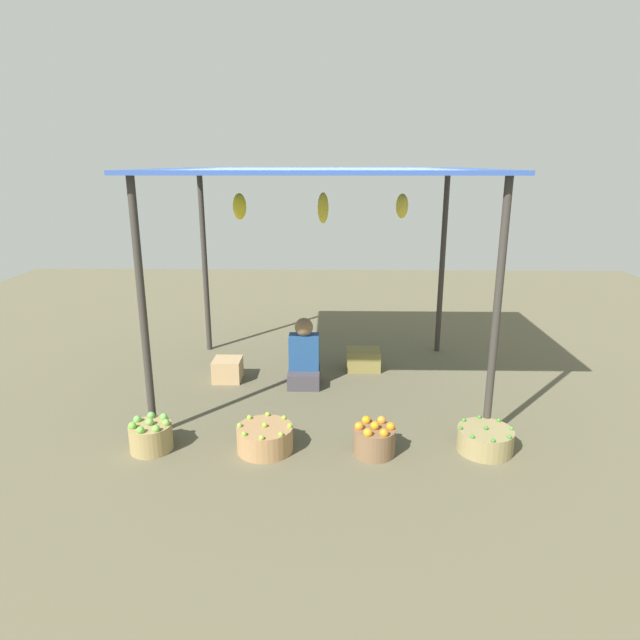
{
  "coord_description": "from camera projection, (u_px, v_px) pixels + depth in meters",
  "views": [
    {
      "loc": [
        0.11,
        -5.82,
        2.46
      ],
      "look_at": [
        0.0,
        -0.6,
        0.95
      ],
      "focal_mm": 30.58,
      "sensor_mm": 36.0,
      "label": 1
    }
  ],
  "objects": [
    {
      "name": "wooden_crate_near_vendor",
      "position": [
        363.0,
        359.0,
        6.72
      ],
      "size": [
        0.41,
        0.33,
        0.25
      ],
      "primitive_type": "cube",
      "color": "olive",
      "rests_on": "ground"
    },
    {
      "name": "basket_green_apples",
      "position": [
        151.0,
        436.0,
        4.82
      ],
      "size": [
        0.37,
        0.37,
        0.3
      ],
      "color": "#9C8451",
      "rests_on": "ground"
    },
    {
      "name": "basket_limes",
      "position": [
        265.0,
        438.0,
        4.82
      ],
      "size": [
        0.5,
        0.5,
        0.26
      ],
      "color": "#A47A4E",
      "rests_on": "ground"
    },
    {
      "name": "market_stall_structure",
      "position": [
        321.0,
        185.0,
        5.65
      ],
      "size": [
        3.41,
        2.74,
        2.4
      ],
      "color": "#38332D",
      "rests_on": "ground"
    },
    {
      "name": "basket_green_chilies",
      "position": [
        485.0,
        440.0,
        4.82
      ],
      "size": [
        0.49,
        0.49,
        0.24
      ],
      "color": "#938353",
      "rests_on": "ground"
    },
    {
      "name": "wooden_crate_stacked_rear",
      "position": [
        228.0,
        370.0,
        6.37
      ],
      "size": [
        0.32,
        0.32,
        0.26
      ],
      "primitive_type": "cube",
      "color": "tan",
      "rests_on": "ground"
    },
    {
      "name": "vendor_person",
      "position": [
        304.0,
        359.0,
        6.23
      ],
      "size": [
        0.36,
        0.44,
        0.78
      ],
      "color": "#433E44",
      "rests_on": "ground"
    },
    {
      "name": "ground_plane",
      "position": [
        321.0,
        385.0,
        6.27
      ],
      "size": [
        14.0,
        14.0,
        0.0
      ],
      "primitive_type": "plane",
      "color": "brown"
    },
    {
      "name": "basket_oranges",
      "position": [
        374.0,
        440.0,
        4.75
      ],
      "size": [
        0.37,
        0.37,
        0.31
      ],
      "color": "brown",
      "rests_on": "ground"
    }
  ]
}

